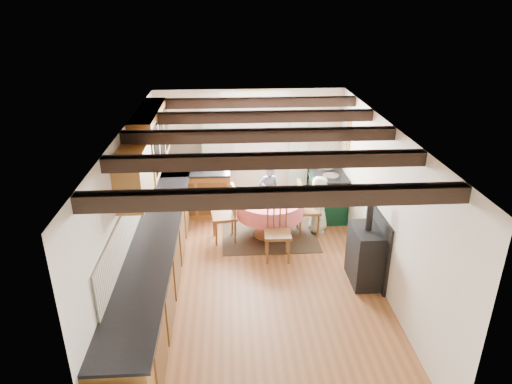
{
  "coord_description": "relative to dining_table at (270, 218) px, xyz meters",
  "views": [
    {
      "loc": [
        -0.41,
        -5.77,
        4.01
      ],
      "look_at": [
        0.0,
        0.8,
        1.15
      ],
      "focal_mm": 31.92,
      "sensor_mm": 36.0,
      "label": 1
    }
  ],
  "objects": [
    {
      "name": "wall_back",
      "position": [
        -0.29,
        1.31,
        0.84
      ],
      "size": [
        3.6,
        0.0,
        2.4
      ],
      "primitive_type": "cube",
      "color": "silver",
      "rests_on": "ground"
    },
    {
      "name": "cup",
      "position": [
        0.07,
        0.21,
        0.4
      ],
      "size": [
        0.13,
        0.13,
        0.08
      ],
      "primitive_type": "imported",
      "rotation": [
        0.0,
        0.0,
        5.39
      ],
      "color": "silver",
      "rests_on": "dining_table"
    },
    {
      "name": "chair_near",
      "position": [
        0.05,
        -0.78,
        0.14
      ],
      "size": [
        0.44,
        0.46,
        1.0
      ],
      "primitive_type": null,
      "rotation": [
        0.0,
        0.0,
        -0.03
      ],
      "color": "brown",
      "rests_on": "floor"
    },
    {
      "name": "chair_left",
      "position": [
        -0.81,
        -0.09,
        0.15
      ],
      "size": [
        0.51,
        0.49,
        1.02
      ],
      "primitive_type": null,
      "rotation": [
        0.0,
        0.0,
        -1.44
      ],
      "color": "brown",
      "rests_on": "floor"
    },
    {
      "name": "base_cabinet_back",
      "position": [
        -1.34,
        1.01,
        0.08
      ],
      "size": [
        1.3,
        0.6,
        0.88
      ],
      "primitive_type": "cube",
      "color": "olive",
      "rests_on": "floor"
    },
    {
      "name": "child_right",
      "position": [
        0.9,
        0.14,
        0.18
      ],
      "size": [
        0.47,
        0.59,
        1.07
      ],
      "primitive_type": "imported",
      "rotation": [
        0.0,
        0.0,
        1.3
      ],
      "color": "beige",
      "rests_on": "floor"
    },
    {
      "name": "wall_left",
      "position": [
        -2.09,
        -1.44,
        0.84
      ],
      "size": [
        0.0,
        5.5,
        2.4
      ],
      "primitive_type": "cube",
      "color": "silver",
      "rests_on": "ground"
    },
    {
      "name": "child_far",
      "position": [
        0.05,
        0.74,
        0.19
      ],
      "size": [
        0.41,
        0.28,
        1.09
      ],
      "primitive_type": "imported",
      "rotation": [
        0.0,
        0.0,
        3.2
      ],
      "color": "#3E4C56",
      "rests_on": "floor"
    },
    {
      "name": "wall_plate",
      "position": [
        0.76,
        1.28,
        1.34
      ],
      "size": [
        0.3,
        0.02,
        0.3
      ],
      "primitive_type": "cylinder",
      "rotation": [
        1.57,
        0.0,
        0.0
      ],
      "color": "silver",
      "rests_on": "wall_back"
    },
    {
      "name": "curtain_rod",
      "position": [
        -0.19,
        1.21,
        1.84
      ],
      "size": [
        2.0,
        0.03,
        0.03
      ],
      "primitive_type": "cylinder",
      "rotation": [
        0.0,
        1.57,
        0.0
      ],
      "color": "black",
      "rests_on": "wall_back"
    },
    {
      "name": "base_cabinet_left",
      "position": [
        -1.79,
        -1.44,
        0.08
      ],
      "size": [
        0.6,
        5.3,
        0.88
      ],
      "primitive_type": "cube",
      "color": "olive",
      "rests_on": "floor"
    },
    {
      "name": "beam_a",
      "position": [
        -0.29,
        -3.44,
        1.95
      ],
      "size": [
        3.6,
        0.16,
        0.16
      ],
      "primitive_type": "cube",
      "color": "black",
      "rests_on": "ceiling"
    },
    {
      "name": "beam_d",
      "position": [
        -0.29,
        -0.44,
        1.95
      ],
      "size": [
        3.6,
        0.16,
        0.16
      ],
      "primitive_type": "cube",
      "color": "black",
      "rests_on": "ceiling"
    },
    {
      "name": "floor",
      "position": [
        -0.29,
        -1.44,
        -0.36
      ],
      "size": [
        3.6,
        5.5,
        0.0
      ],
      "primitive_type": "cube",
      "color": "#9D5B32",
      "rests_on": "ground"
    },
    {
      "name": "worktop_left",
      "position": [
        -1.77,
        -1.44,
        0.54
      ],
      "size": [
        0.64,
        5.3,
        0.04
      ],
      "primitive_type": "cube",
      "color": "black",
      "rests_on": "base_cabinet_left"
    },
    {
      "name": "splash_left",
      "position": [
        -2.07,
        -1.14,
        0.84
      ],
      "size": [
        0.02,
        4.5,
        0.55
      ],
      "primitive_type": "cube",
      "color": "beige",
      "rests_on": "wall_left"
    },
    {
      "name": "curtain_left",
      "position": [
        -1.04,
        1.21,
        0.74
      ],
      "size": [
        0.35,
        0.1,
        2.1
      ],
      "primitive_type": "cube",
      "color": "white",
      "rests_on": "wall_back"
    },
    {
      "name": "bowl_b",
      "position": [
        0.14,
        0.03,
        0.39
      ],
      "size": [
        0.19,
        0.19,
        0.06
      ],
      "primitive_type": "imported",
      "rotation": [
        0.0,
        0.0,
        1.57
      ],
      "color": "silver",
      "rests_on": "dining_table"
    },
    {
      "name": "curtain_right",
      "position": [
        0.66,
        1.21,
        0.74
      ],
      "size": [
        0.35,
        0.1,
        2.1
      ],
      "primitive_type": "cube",
      "color": "white",
      "rests_on": "wall_back"
    },
    {
      "name": "ceiling",
      "position": [
        -0.29,
        -1.44,
        2.04
      ],
      "size": [
        3.6,
        5.5,
        0.0
      ],
      "primitive_type": "cube",
      "color": "white",
      "rests_on": "ground"
    },
    {
      "name": "window_frame",
      "position": [
        -0.19,
        1.29,
        1.24
      ],
      "size": [
        1.34,
        0.03,
        1.54
      ],
      "primitive_type": "cube",
      "color": "white",
      "rests_on": "wall_back"
    },
    {
      "name": "wall_picture",
      "position": [
        1.48,
        0.86,
        1.34
      ],
      "size": [
        0.04,
        0.5,
        0.6
      ],
      "primitive_type": "cube",
      "color": "gold",
      "rests_on": "wall_right"
    },
    {
      "name": "beam_e",
      "position": [
        -0.29,
        0.56,
        1.95
      ],
      "size": [
        3.6,
        0.16,
        0.16
      ],
      "primitive_type": "cube",
      "color": "black",
      "rests_on": "ceiling"
    },
    {
      "name": "canister_tall",
      "position": [
        -1.68,
        1.04,
        0.68
      ],
      "size": [
        0.14,
        0.14,
        0.24
      ],
      "primitive_type": "cylinder",
      "color": "#262628",
      "rests_on": "worktop_back"
    },
    {
      "name": "canister_wide",
      "position": [
        -1.25,
        1.06,
        0.67
      ],
      "size": [
        0.19,
        0.19,
        0.22
      ],
      "primitive_type": "cylinder",
      "color": "#262628",
      "rests_on": "worktop_back"
    },
    {
      "name": "bowl_a",
      "position": [
        0.1,
        0.01,
        0.39
      ],
      "size": [
        0.32,
        0.32,
        0.06
      ],
      "primitive_type": "imported",
      "rotation": [
        0.0,
        0.0,
        5.15
      ],
      "color": "silver",
      "rests_on": "dining_table"
    },
    {
      "name": "window_pane",
      "position": [
        -0.19,
        1.3,
        1.24
      ],
      "size": [
        1.2,
        0.01,
        1.4
      ],
      "primitive_type": "cube",
      "color": "white",
      "rests_on": "wall_back"
    },
    {
      "name": "chair_right",
      "position": [
        0.7,
        0.07,
        0.14
      ],
      "size": [
        0.46,
        0.43,
        1.0
      ],
      "primitive_type": null,
      "rotation": [
        0.0,
        0.0,
        1.56
      ],
      "color": "brown",
      "rests_on": "floor"
    },
    {
      "name": "wall_front",
      "position": [
        -0.29,
        -4.19,
        0.84
      ],
      "size": [
        3.6,
        0.0,
        2.4
      ],
      "primitive_type": "cube",
      "color": "silver",
      "rests_on": "ground"
    },
    {
      "name": "splash_back",
      "position": [
        -1.29,
        1.29,
        0.84
      ],
      "size": [
        1.4,
        0.02,
        0.55
      ],
      "primitive_type": "cube",
      "color": "beige",
      "rests_on": "wall_back"
    },
    {
      "name": "wall_cabinet_solid",
      "position": [
        -1.92,
        -1.74,
        1.54
      ],
      "size": [
        0.34,
        0.9,
        0.7
      ],
      "primitive_type": "cube",
      "color": "olive",
      "rests_on": "wall_left"
    },
    {
      "name": "wall_cabinet_glass",
      "position": [
        -1.92,
        -0.24,
        1.59
      ],
      "size": [
        0.34,
        1.8,
        0.9
      ],
      "primitive_type": "cube",
      "color": "olive",
      "rests_on": "wall_left"
    },
    {
      "name": "beam_b",
      "position": [
        -0.29,
        -2.44,
        1.95
      ],
      "size": [
        3.6,
        0.16,
        0.16
      ],
      "primitive_type": "cube",
      "color": "black",
      "rests_on": "ceiling"
    },
    {
      "name": "cast_iron_stove",
      "position": [
        1.29,
        -1.49,
        0.33
      ],
      "size": [
        0.41,
        0.69,
        1.37
      ],
      "primitive_type": null,
      "color": "black",
      "rests_on": "floor"
    },
    {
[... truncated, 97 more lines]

